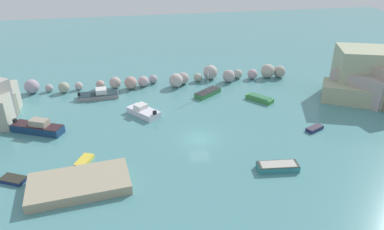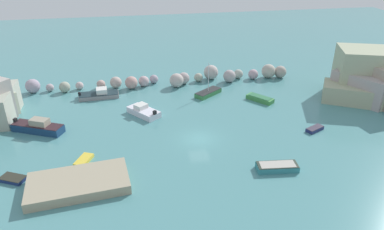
# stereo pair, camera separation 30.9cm
# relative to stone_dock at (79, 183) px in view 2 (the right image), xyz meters

# --- Properties ---
(cove_water) EXTENTS (160.00, 160.00, 0.00)m
(cove_water) POSITION_rel_stone_dock_xyz_m (13.63, 7.08, -0.50)
(cove_water) COLOR teal
(cove_water) RESTS_ON ground
(rock_breakwater) EXTENTS (43.59, 4.95, 2.50)m
(rock_breakwater) POSITION_rel_stone_dock_xyz_m (14.33, 25.90, 0.53)
(rock_breakwater) COLOR #A392A4
(rock_breakwater) RESTS_ON ground
(stone_dock) EXTENTS (10.21, 6.20, 1.00)m
(stone_dock) POSITION_rel_stone_dock_xyz_m (0.00, 0.00, 0.00)
(stone_dock) COLOR tan
(stone_dock) RESTS_ON ground
(moored_boat_0) EXTENTS (4.69, 5.19, 1.46)m
(moored_boat_0) POSITION_rel_stone_dock_xyz_m (7.36, 15.15, 0.02)
(moored_boat_0) COLOR white
(moored_boat_0) RESTS_ON cove_water
(moored_boat_1) EXTENTS (6.82, 4.53, 1.84)m
(moored_boat_1) POSITION_rel_stone_dock_xyz_m (-6.11, 12.72, 0.17)
(moored_boat_1) COLOR navy
(moored_boat_1) RESTS_ON cove_water
(moored_boat_2) EXTENTS (3.74, 4.17, 0.72)m
(moored_boat_2) POSITION_rel_stone_dock_xyz_m (25.05, 16.65, -0.15)
(moored_boat_2) COLOR #408E46
(moored_boat_2) RESTS_ON cove_water
(moored_boat_3) EXTENTS (4.74, 4.15, 5.23)m
(moored_boat_3) POSITION_rel_stone_dock_xyz_m (17.83, 20.30, -0.12)
(moored_boat_3) COLOR #3A8145
(moored_boat_3) RESTS_ON cove_water
(moored_boat_4) EXTENTS (4.53, 2.05, 0.73)m
(moored_boat_4) POSITION_rel_stone_dock_xyz_m (20.48, -0.84, -0.12)
(moored_boat_4) COLOR teal
(moored_boat_4) RESTS_ON cove_water
(moored_boat_5) EXTENTS (2.13, 2.76, 0.38)m
(moored_boat_5) POSITION_rel_stone_dock_xyz_m (0.10, 4.59, -0.31)
(moored_boat_5) COLOR yellow
(moored_boat_5) RESTS_ON cove_water
(moored_boat_6) EXTENTS (6.10, 2.65, 1.44)m
(moored_boat_6) POSITION_rel_stone_dock_xyz_m (1.06, 22.53, -0.03)
(moored_boat_6) COLOR gray
(moored_boat_6) RESTS_ON cove_water
(moored_boat_7) EXTENTS (2.70, 1.99, 0.45)m
(moored_boat_7) POSITION_rel_stone_dock_xyz_m (28.69, 6.47, -0.27)
(moored_boat_7) COLOR navy
(moored_boat_7) RESTS_ON cove_water
(moored_boat_8) EXTENTS (2.89, 2.37, 0.41)m
(moored_boat_8) POSITION_rel_stone_dock_xyz_m (-6.73, 2.42, -0.29)
(moored_boat_8) COLOR navy
(moored_boat_8) RESTS_ON cove_water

